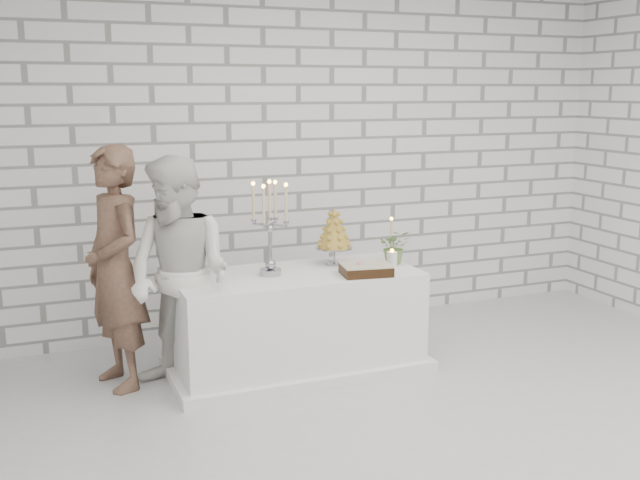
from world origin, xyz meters
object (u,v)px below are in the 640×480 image
at_px(cake_table, 297,321).
at_px(groom, 115,268).
at_px(bride, 180,277).
at_px(croquembouche, 334,236).
at_px(candelabra, 270,228).

distance_m(cake_table, groom, 1.38).
xyz_separation_m(groom, bride, (0.39, -0.28, -0.03)).
distance_m(bride, croquembouche, 1.28).
relative_size(cake_table, groom, 1.05).
height_order(cake_table, croquembouche, croquembouche).
bearing_deg(candelabra, croquembouche, 13.18).
relative_size(groom, bride, 1.04).
xyz_separation_m(candelabra, croquembouche, (0.56, 0.13, -0.13)).
height_order(cake_table, groom, groom).
height_order(candelabra, croquembouche, candelabra).
bearing_deg(bride, cake_table, 56.37).
bearing_deg(groom, croquembouche, 72.17).
xyz_separation_m(groom, candelabra, (1.08, -0.17, 0.24)).
bearing_deg(cake_table, bride, -173.88).
relative_size(cake_table, croquembouche, 4.07).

